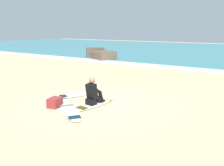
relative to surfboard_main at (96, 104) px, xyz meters
The scene contains 9 objects.
ground_plane 0.36m from the surfboard_main, 115.35° to the left, with size 80.00×80.00×0.00m, color beige.
sea 22.91m from the surfboard_main, 90.38° to the left, with size 80.00×28.00×0.10m, color teal.
breaking_foam 9.21m from the surfboard_main, 90.94° to the left, with size 80.00×0.90×0.11m, color white.
surfboard_main is the anchor object (origin of this frame).
surfer_seated 0.41m from the surfboard_main, 96.84° to the right, with size 0.41×0.73×0.95m.
surfboard_spare_near 1.44m from the surfboard_main, 155.72° to the left, with size 1.35×1.97×0.08m.
surfboard_spare_far 1.11m from the surfboard_main, 101.41° to the right, with size 1.92×1.57×0.08m.
rock_outcrop_distant 12.73m from the surfboard_main, 124.42° to the left, with size 3.77×3.09×0.91m.
beach_bag 1.41m from the surfboard_main, 137.66° to the right, with size 0.36×0.48×0.32m, color maroon.
Camera 1 is at (5.00, -6.81, 2.65)m, focal length 38.38 mm.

